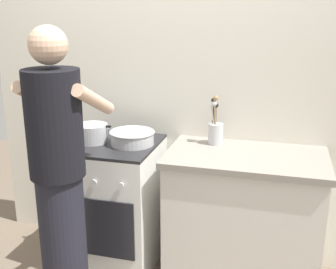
% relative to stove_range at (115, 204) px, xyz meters
% --- Properties ---
extents(back_wall, '(3.20, 0.10, 2.50)m').
position_rel_stove_range_xyz_m(back_wall, '(0.55, 0.35, 0.80)').
color(back_wall, silver).
rests_on(back_wall, ground).
extents(countertop, '(1.00, 0.60, 0.90)m').
position_rel_stove_range_xyz_m(countertop, '(0.90, 0.00, 0.00)').
color(countertop, silver).
rests_on(countertop, ground).
extents(stove_range, '(0.60, 0.62, 0.90)m').
position_rel_stove_range_xyz_m(stove_range, '(0.00, 0.00, 0.00)').
color(stove_range, white).
rests_on(stove_range, ground).
extents(pot, '(0.28, 0.22, 0.12)m').
position_rel_stove_range_xyz_m(pot, '(-0.14, -0.01, 0.51)').
color(pot, '#B2B2B7').
rests_on(pot, stove_range).
extents(mixing_bowl, '(0.31, 0.31, 0.09)m').
position_rel_stove_range_xyz_m(mixing_bowl, '(0.14, 0.01, 0.50)').
color(mixing_bowl, '#B7B7BC').
rests_on(mixing_bowl, stove_range).
extents(utensil_crock, '(0.10, 0.10, 0.33)m').
position_rel_stove_range_xyz_m(utensil_crock, '(0.68, 0.17, 0.54)').
color(utensil_crock, silver).
rests_on(utensil_crock, countertop).
extents(person, '(0.41, 0.50, 1.70)m').
position_rel_stove_range_xyz_m(person, '(-0.06, -0.61, 0.41)').
color(person, black).
rests_on(person, ground).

